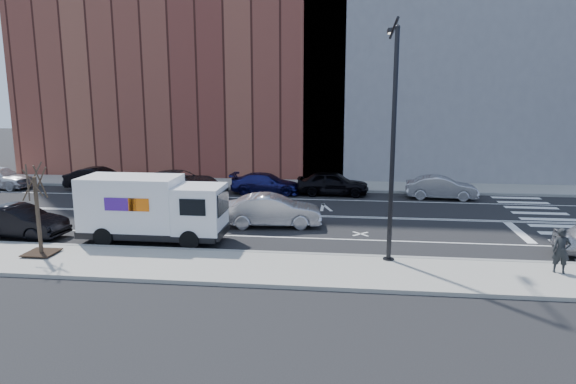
% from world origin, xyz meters
% --- Properties ---
extents(ground, '(120.00, 120.00, 0.00)m').
position_xyz_m(ground, '(0.00, 0.00, 0.00)').
color(ground, black).
rests_on(ground, ground).
extents(sidewalk_near, '(44.00, 3.60, 0.15)m').
position_xyz_m(sidewalk_near, '(0.00, -8.80, 0.07)').
color(sidewalk_near, gray).
rests_on(sidewalk_near, ground).
extents(sidewalk_far, '(44.00, 3.60, 0.15)m').
position_xyz_m(sidewalk_far, '(0.00, 8.80, 0.07)').
color(sidewalk_far, gray).
rests_on(sidewalk_far, ground).
extents(curb_near, '(44.00, 0.25, 0.17)m').
position_xyz_m(curb_near, '(0.00, -7.00, 0.08)').
color(curb_near, gray).
rests_on(curb_near, ground).
extents(curb_far, '(44.00, 0.25, 0.17)m').
position_xyz_m(curb_far, '(0.00, 7.00, 0.08)').
color(curb_far, gray).
rests_on(curb_far, ground).
extents(crosswalk, '(3.00, 14.00, 0.01)m').
position_xyz_m(crosswalk, '(16.00, 0.00, 0.00)').
color(crosswalk, white).
rests_on(crosswalk, ground).
extents(road_markings, '(40.00, 8.60, 0.01)m').
position_xyz_m(road_markings, '(0.00, 0.00, 0.00)').
color(road_markings, white).
rests_on(road_markings, ground).
extents(bldg_brick, '(26.00, 10.00, 22.00)m').
position_xyz_m(bldg_brick, '(-8.00, 15.60, 11.00)').
color(bldg_brick, brown).
rests_on(bldg_brick, ground).
extents(bldg_concrete, '(20.00, 10.00, 26.00)m').
position_xyz_m(bldg_concrete, '(12.00, 15.60, 13.00)').
color(bldg_concrete, slate).
rests_on(bldg_concrete, ground).
extents(streetlight, '(0.44, 4.02, 9.34)m').
position_xyz_m(streetlight, '(7.00, -6.91, 5.08)').
color(streetlight, black).
rests_on(streetlight, ground).
extents(street_tree, '(1.20, 1.20, 3.75)m').
position_xyz_m(street_tree, '(-7.00, -8.40, 1.45)').
color(street_tree, black).
rests_on(street_tree, ground).
extents(fedex_van, '(6.48, 2.33, 2.96)m').
position_xyz_m(fedex_van, '(-3.35, -5.60, 1.55)').
color(fedex_van, black).
rests_on(fedex_van, ground).
extents(far_parked_b, '(4.71, 1.80, 1.53)m').
position_xyz_m(far_parked_b, '(-11.53, 5.77, 0.77)').
color(far_parked_b, black).
rests_on(far_parked_b, ground).
extents(far_parked_c, '(5.36, 2.50, 1.48)m').
position_xyz_m(far_parked_c, '(-5.82, 5.59, 0.74)').
color(far_parked_c, '#4F5257').
rests_on(far_parked_c, ground).
extents(far_parked_d, '(4.75, 2.08, 1.36)m').
position_xyz_m(far_parked_d, '(-0.00, 5.82, 0.68)').
color(far_parked_d, '#171852').
rests_on(far_parked_d, ground).
extents(far_parked_e, '(4.69, 1.96, 1.58)m').
position_xyz_m(far_parked_e, '(4.37, 5.89, 0.79)').
color(far_parked_e, black).
rests_on(far_parked_e, ground).
extents(far_parked_f, '(4.46, 1.79, 1.44)m').
position_xyz_m(far_parked_f, '(11.20, 5.47, 0.72)').
color(far_parked_f, '#9FA0A4').
rests_on(far_parked_f, ground).
extents(driving_sedan, '(5.00, 2.21, 1.60)m').
position_xyz_m(driving_sedan, '(1.63, -2.35, 0.80)').
color(driving_sedan, '#ADACB1').
rests_on(driving_sedan, ground).
extents(near_parked_rear_a, '(4.71, 2.05, 1.51)m').
position_xyz_m(near_parked_rear_a, '(-9.81, -5.70, 0.75)').
color(near_parked_rear_a, black).
rests_on(near_parked_rear_a, ground).
extents(pedestrian, '(0.68, 0.52, 1.66)m').
position_xyz_m(pedestrian, '(13.11, -8.18, 0.98)').
color(pedestrian, black).
rests_on(pedestrian, sidewalk_near).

